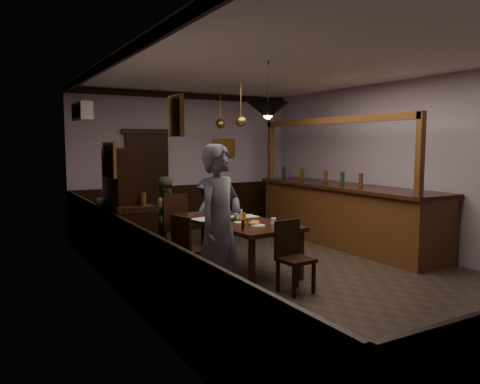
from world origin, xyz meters
TOP-DOWN VIEW (x-y plane):
  - room at (0.00, 0.00)m, footprint 5.01×8.01m
  - dining_table at (-0.62, 0.67)m, footprint 1.18×2.28m
  - chair_far_left at (-1.17, 1.89)m, footprint 0.53×0.53m
  - chair_far_right at (-0.29, 1.98)m, footprint 0.41×0.41m
  - chair_near at (-0.51, -0.65)m, footprint 0.43×0.43m
  - chair_side at (-1.53, 0.38)m, footprint 0.49×0.49m
  - person_standing at (-1.56, -0.66)m, footprint 0.82×0.72m
  - person_seated_left at (-1.20, 2.18)m, footprint 0.72×0.60m
  - person_seated_right at (-0.31, 2.26)m, footprint 0.90×0.63m
  - newspaper_left at (-0.97, 0.98)m, footprint 0.48×0.39m
  - newspaper_right at (-0.35, 0.90)m, footprint 0.43×0.31m
  - napkin at (-0.66, 0.47)m, footprint 0.16×0.16m
  - saucer at (-0.25, 0.12)m, footprint 0.15×0.15m
  - coffee_cup at (-0.29, 0.12)m, footprint 0.09×0.09m
  - pastry_plate at (-0.59, 0.08)m, footprint 0.22×0.22m
  - pastry_ring_a at (-0.64, 0.12)m, footprint 0.13×0.13m
  - pastry_ring_b at (-0.55, 0.20)m, footprint 0.13×0.13m
  - soda_can at (-0.53, 0.57)m, footprint 0.07×0.07m
  - beer_glass at (-0.84, 0.74)m, footprint 0.06×0.06m
  - water_glass at (-0.51, 0.71)m, footprint 0.06×0.06m
  - pepper_mill at (-0.93, -0.10)m, footprint 0.04×0.04m
  - sideboard at (-2.21, 1.06)m, footprint 0.50×1.39m
  - bar_counter at (1.99, 1.15)m, footprint 0.99×4.24m
  - door_back at (-0.90, 3.95)m, footprint 0.90×0.06m
  - ac_unit at (-2.38, 2.90)m, footprint 0.20×0.85m
  - picture_left_small at (-2.46, -1.60)m, footprint 0.04×0.28m
  - picture_left_large at (-2.46, 0.80)m, footprint 0.04×0.62m
  - picture_back at (0.90, 3.96)m, footprint 0.55×0.04m
  - pendant_iron at (-0.55, -0.12)m, footprint 0.56×0.56m
  - pendant_brass_mid at (0.10, 1.77)m, footprint 0.20×0.20m
  - pendant_brass_far at (0.30, 2.96)m, footprint 0.20×0.20m

SIDE VIEW (x-z plane):
  - chair_far_right at x=-0.29m, z-range 0.04..0.95m
  - chair_near at x=-0.51m, z-range 0.04..0.96m
  - chair_side at x=-1.53m, z-range 0.04..0.98m
  - chair_far_left at x=-1.17m, z-range 0.05..1.11m
  - bar_counter at x=1.99m, z-range -0.59..1.79m
  - person_seated_right at x=-0.31m, z-range 0.00..1.27m
  - person_seated_left at x=-1.20m, z-range 0.00..1.34m
  - dining_table at x=-0.62m, z-range 0.31..1.06m
  - sideboard at x=-2.21m, z-range -0.18..1.66m
  - napkin at x=-0.66m, z-range 0.75..0.75m
  - newspaper_left at x=-0.97m, z-range 0.75..0.76m
  - newspaper_right at x=-0.35m, z-range 0.75..0.76m
  - saucer at x=-0.25m, z-range 0.75..0.76m
  - pastry_plate at x=-0.59m, z-range 0.75..0.76m
  - pastry_ring_a at x=-0.64m, z-range 0.77..0.81m
  - pastry_ring_b at x=-0.55m, z-range 0.77..0.81m
  - coffee_cup at x=-0.29m, z-range 0.76..0.84m
  - soda_can at x=-0.53m, z-range 0.75..0.87m
  - pepper_mill at x=-0.93m, z-range 0.75..0.89m
  - water_glass at x=-0.51m, z-range 0.75..0.90m
  - beer_glass at x=-0.84m, z-range 0.75..0.95m
  - person_standing at x=-1.56m, z-range 0.00..1.90m
  - door_back at x=-0.90m, z-range 0.00..2.10m
  - room at x=0.00m, z-range -0.01..3.01m
  - picture_left_large at x=-2.46m, z-range 1.46..1.94m
  - picture_back at x=0.90m, z-range 1.59..2.01m
  - picture_left_small at x=-2.46m, z-range 1.97..2.33m
  - pendant_brass_mid at x=0.10m, z-range 1.89..2.70m
  - pendant_brass_far at x=0.30m, z-range 1.89..2.70m
  - pendant_iron at x=-0.55m, z-range 1.96..2.73m
  - ac_unit at x=-2.38m, z-range 2.30..2.60m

